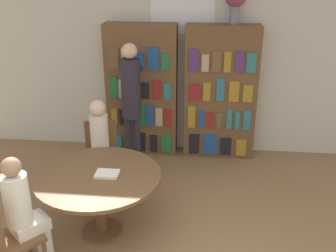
{
  "coord_description": "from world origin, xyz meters",
  "views": [
    {
      "loc": [
        0.38,
        -2.05,
        2.77
      ],
      "look_at": [
        -0.04,
        2.0,
        1.05
      ],
      "focal_mm": 42.0,
      "sensor_mm": 36.0,
      "label": 1
    }
  ],
  "objects_px": {
    "chair_left_side": "(101,152)",
    "chair_near_camera": "(7,236)",
    "flower_vase": "(235,0)",
    "reading_table": "(99,183)",
    "seated_reader_left": "(100,144)",
    "bookshelf_left": "(142,91)",
    "seated_reader_right": "(24,209)",
    "librarian_standing": "(131,94)",
    "bookshelf_right": "(220,93)"
  },
  "relations": [
    {
      "from": "reading_table",
      "to": "librarian_standing",
      "type": "xyz_separation_m",
      "value": [
        0.07,
        1.56,
        0.47
      ]
    },
    {
      "from": "bookshelf_left",
      "to": "flower_vase",
      "type": "xyz_separation_m",
      "value": [
        1.29,
        0.0,
        1.31
      ]
    },
    {
      "from": "chair_left_side",
      "to": "librarian_standing",
      "type": "height_order",
      "value": "librarian_standing"
    },
    {
      "from": "flower_vase",
      "to": "librarian_standing",
      "type": "height_order",
      "value": "flower_vase"
    },
    {
      "from": "flower_vase",
      "to": "librarian_standing",
      "type": "distance_m",
      "value": 1.88
    },
    {
      "from": "reading_table",
      "to": "librarian_standing",
      "type": "bearing_deg",
      "value": 87.52
    },
    {
      "from": "reading_table",
      "to": "flower_vase",
      "type": "bearing_deg",
      "value": 55.39
    },
    {
      "from": "bookshelf_right",
      "to": "seated_reader_left",
      "type": "relative_size",
      "value": 1.58
    },
    {
      "from": "flower_vase",
      "to": "reading_table",
      "type": "bearing_deg",
      "value": -124.61
    },
    {
      "from": "bookshelf_left",
      "to": "chair_left_side",
      "type": "bearing_deg",
      "value": -108.55
    },
    {
      "from": "reading_table",
      "to": "chair_near_camera",
      "type": "height_order",
      "value": "chair_near_camera"
    },
    {
      "from": "bookshelf_left",
      "to": "librarian_standing",
      "type": "distance_m",
      "value": 0.52
    },
    {
      "from": "bookshelf_left",
      "to": "bookshelf_right",
      "type": "bearing_deg",
      "value": 0.01
    },
    {
      "from": "reading_table",
      "to": "chair_near_camera",
      "type": "bearing_deg",
      "value": -130.4
    },
    {
      "from": "flower_vase",
      "to": "chair_left_side",
      "type": "bearing_deg",
      "value": -146.6
    },
    {
      "from": "chair_left_side",
      "to": "librarian_standing",
      "type": "bearing_deg",
      "value": -130.83
    },
    {
      "from": "seated_reader_right",
      "to": "bookshelf_right",
      "type": "bearing_deg",
      "value": 96.22
    },
    {
      "from": "bookshelf_right",
      "to": "librarian_standing",
      "type": "height_order",
      "value": "bookshelf_right"
    },
    {
      "from": "bookshelf_left",
      "to": "chair_left_side",
      "type": "distance_m",
      "value": 1.25
    },
    {
      "from": "reading_table",
      "to": "seated_reader_right",
      "type": "height_order",
      "value": "seated_reader_right"
    },
    {
      "from": "chair_left_side",
      "to": "chair_near_camera",
      "type": "bearing_deg",
      "value": 63.0
    },
    {
      "from": "chair_near_camera",
      "to": "seated_reader_left",
      "type": "bearing_deg",
      "value": 114.0
    },
    {
      "from": "librarian_standing",
      "to": "chair_near_camera",
      "type": "bearing_deg",
      "value": -107.13
    },
    {
      "from": "bookshelf_left",
      "to": "flower_vase",
      "type": "distance_m",
      "value": 1.84
    },
    {
      "from": "bookshelf_right",
      "to": "flower_vase",
      "type": "distance_m",
      "value": 1.32
    },
    {
      "from": "bookshelf_left",
      "to": "bookshelf_right",
      "type": "height_order",
      "value": "same"
    },
    {
      "from": "reading_table",
      "to": "librarian_standing",
      "type": "relative_size",
      "value": 0.74
    },
    {
      "from": "chair_near_camera",
      "to": "librarian_standing",
      "type": "xyz_separation_m",
      "value": [
        0.71,
        2.31,
        0.6
      ]
    },
    {
      "from": "chair_left_side",
      "to": "seated_reader_right",
      "type": "xyz_separation_m",
      "value": [
        -0.29,
        -1.59,
        0.19
      ]
    },
    {
      "from": "seated_reader_right",
      "to": "flower_vase",
      "type": "bearing_deg",
      "value": 94.37
    },
    {
      "from": "bookshelf_right",
      "to": "flower_vase",
      "type": "bearing_deg",
      "value": 1.98
    },
    {
      "from": "seated_reader_left",
      "to": "librarian_standing",
      "type": "bearing_deg",
      "value": -122.2
    },
    {
      "from": "chair_left_side",
      "to": "seated_reader_left",
      "type": "bearing_deg",
      "value": 90.0
    },
    {
      "from": "bookshelf_left",
      "to": "chair_left_side",
      "type": "xyz_separation_m",
      "value": [
        -0.36,
        -1.09,
        -0.49
      ]
    },
    {
      "from": "librarian_standing",
      "to": "seated_reader_right",
      "type": "bearing_deg",
      "value": -105.27
    },
    {
      "from": "reading_table",
      "to": "seated_reader_right",
      "type": "bearing_deg",
      "value": -130.4
    },
    {
      "from": "bookshelf_right",
      "to": "seated_reader_right",
      "type": "height_order",
      "value": "bookshelf_right"
    },
    {
      "from": "bookshelf_right",
      "to": "seated_reader_left",
      "type": "bearing_deg",
      "value": -139.42
    },
    {
      "from": "reading_table",
      "to": "bookshelf_right",
      "type": "bearing_deg",
      "value": 57.9
    },
    {
      "from": "flower_vase",
      "to": "seated_reader_left",
      "type": "distance_m",
      "value": 2.6
    },
    {
      "from": "chair_near_camera",
      "to": "seated_reader_right",
      "type": "height_order",
      "value": "seated_reader_right"
    },
    {
      "from": "bookshelf_left",
      "to": "seated_reader_left",
      "type": "height_order",
      "value": "bookshelf_left"
    },
    {
      "from": "bookshelf_right",
      "to": "reading_table",
      "type": "xyz_separation_m",
      "value": [
        -1.29,
        -2.06,
        -0.36
      ]
    },
    {
      "from": "flower_vase",
      "to": "reading_table",
      "type": "height_order",
      "value": "flower_vase"
    },
    {
      "from": "reading_table",
      "to": "chair_near_camera",
      "type": "xyz_separation_m",
      "value": [
        -0.65,
        -0.76,
        -0.13
      ]
    },
    {
      "from": "seated_reader_left",
      "to": "seated_reader_right",
      "type": "height_order",
      "value": "seated_reader_left"
    },
    {
      "from": "flower_vase",
      "to": "seated_reader_right",
      "type": "xyz_separation_m",
      "value": [
        -1.95,
        -2.68,
        -1.61
      ]
    },
    {
      "from": "librarian_standing",
      "to": "flower_vase",
      "type": "bearing_deg",
      "value": 20.47
    },
    {
      "from": "bookshelf_left",
      "to": "seated_reader_right",
      "type": "bearing_deg",
      "value": -103.79
    },
    {
      "from": "flower_vase",
      "to": "seated_reader_left",
      "type": "height_order",
      "value": "flower_vase"
    }
  ]
}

